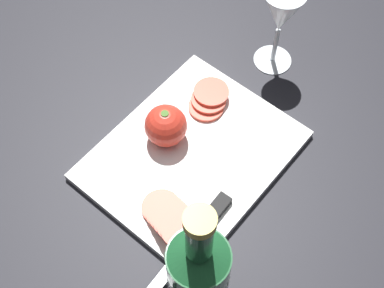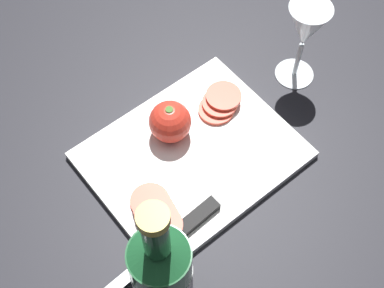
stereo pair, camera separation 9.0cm
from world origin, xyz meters
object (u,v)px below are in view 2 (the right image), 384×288
(wine_bottle, at_px, (162,275))
(whole_tomato, at_px, (170,122))
(tomato_slice_stack_near, at_px, (156,213))
(knife, at_px, (178,233))
(wine_glass, at_px, (304,29))
(tomato_slice_stack_far, at_px, (220,103))

(wine_bottle, distance_m, whole_tomato, 0.29)
(tomato_slice_stack_near, bearing_deg, wine_bottle, -121.08)
(knife, bearing_deg, tomato_slice_stack_near, -80.69)
(wine_bottle, height_order, knife, wine_bottle)
(wine_glass, xyz_separation_m, tomato_slice_stack_near, (-0.39, -0.08, -0.09))
(knife, bearing_deg, wine_glass, -164.46)
(whole_tomato, distance_m, tomato_slice_stack_far, 0.11)
(wine_bottle, relative_size, tomato_slice_stack_far, 3.56)
(wine_glass, relative_size, tomato_slice_stack_far, 1.98)
(knife, height_order, tomato_slice_stack_near, tomato_slice_stack_near)
(tomato_slice_stack_near, xyz_separation_m, tomato_slice_stack_far, (0.22, 0.10, -0.01))
(wine_bottle, relative_size, knife, 1.03)
(wine_bottle, xyz_separation_m, wine_glass, (0.45, 0.19, 0.01))
(wine_bottle, bearing_deg, tomato_slice_stack_far, 36.22)
(whole_tomato, bearing_deg, wine_bottle, -129.52)
(wine_glass, height_order, tomato_slice_stack_far, wine_glass)
(wine_bottle, relative_size, whole_tomato, 4.20)
(whole_tomato, xyz_separation_m, knife, (-0.11, -0.16, -0.03))
(knife, bearing_deg, whole_tomato, -127.05)
(whole_tomato, relative_size, knife, 0.24)
(wine_glass, bearing_deg, wine_bottle, -157.58)
(whole_tomato, height_order, tomato_slice_stack_far, whole_tomato)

